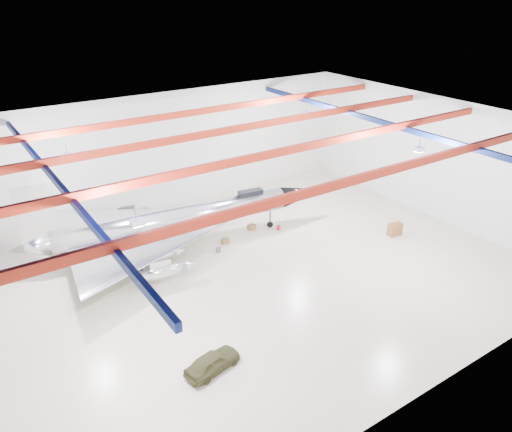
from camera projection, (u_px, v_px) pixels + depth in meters
floor at (247, 276)px, 37.15m from camera, size 40.00×40.00×0.00m
wall_back at (158, 153)px, 46.04m from camera, size 40.00×0.00×40.00m
wall_right at (433, 158)px, 44.84m from camera, size 0.00×30.00×30.00m
ceiling at (246, 133)px, 32.42m from camera, size 40.00×40.00×0.00m
ceiling_structure at (246, 143)px, 32.71m from camera, size 39.50×29.50×1.08m
jet_aircraft at (175, 222)px, 40.11m from camera, size 26.64×17.13×7.28m
jeep at (212, 362)px, 28.02m from camera, size 3.65×2.07×1.17m
desk at (395, 229)px, 42.92m from camera, size 1.30×0.77×1.13m
crate_ply at (131, 273)px, 37.15m from camera, size 0.64×0.53×0.41m
toolbox_red at (196, 227)px, 44.27m from camera, size 0.44×0.37×0.28m
engine_drum at (218, 250)px, 40.39m from camera, size 0.53×0.53×0.38m
parts_bin at (252, 227)px, 44.06m from camera, size 0.68×0.56×0.45m
crate_small at (158, 263)px, 38.63m from camera, size 0.52×0.46×0.30m
tool_chest at (279, 228)px, 44.06m from camera, size 0.48×0.48×0.35m
oil_barrel at (225, 241)px, 41.76m from camera, size 0.65×0.56×0.41m
spares_box at (217, 217)px, 45.94m from camera, size 0.53×0.53×0.40m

